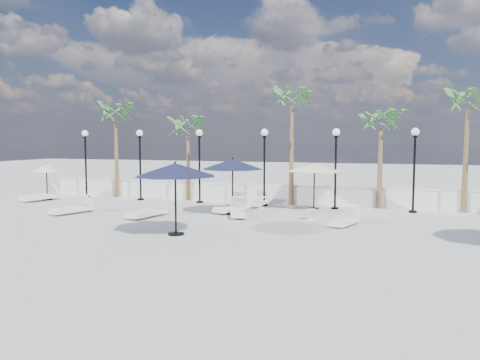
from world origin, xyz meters
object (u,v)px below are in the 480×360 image
(lounger_5, at_px, (238,211))
(parasol_navy_mid, at_px, (233,164))
(parasol_navy_left, at_px, (175,170))
(lounger_3, at_px, (259,202))
(lounger_1, at_px, (72,208))
(lounger_4, at_px, (232,207))
(parasol_cream_small, at_px, (46,168))
(lounger_2, at_px, (147,212))
(parasol_cream_sq_a, at_px, (314,164))
(lounger_6, at_px, (345,220))
(lounger_0, at_px, (40,196))

(lounger_5, distance_m, parasol_navy_mid, 2.15)
(lounger_5, distance_m, parasol_navy_left, 4.78)
(lounger_3, bearing_deg, lounger_1, -145.32)
(lounger_4, xyz_separation_m, parasol_navy_left, (-0.22, -5.32, 2.00))
(parasol_navy_mid, distance_m, parasol_cream_small, 11.43)
(lounger_2, xyz_separation_m, parasol_navy_left, (2.75, -2.88, 2.01))
(lounger_1, height_order, parasol_cream_sq_a, parasol_cream_sq_a)
(lounger_3, bearing_deg, lounger_5, -88.64)
(parasol_navy_left, height_order, parasol_cream_small, parasol_navy_left)
(lounger_2, xyz_separation_m, lounger_5, (3.61, 1.37, -0.01))
(lounger_2, relative_size, lounger_6, 1.12)
(lounger_5, relative_size, parasol_navy_left, 0.70)
(lounger_4, distance_m, lounger_5, 1.25)
(lounger_3, xyz_separation_m, lounger_4, (-0.62, -2.25, 0.04))
(lounger_3, distance_m, parasol_cream_sq_a, 3.36)
(lounger_0, distance_m, lounger_3, 11.91)
(parasol_cream_small, bearing_deg, lounger_1, -39.50)
(lounger_6, bearing_deg, lounger_3, 156.87)
(lounger_0, bearing_deg, parasol_navy_left, -15.27)
(lounger_6, relative_size, parasol_cream_sq_a, 0.40)
(lounger_2, relative_size, parasol_cream_sq_a, 0.45)
(parasol_cream_sq_a, distance_m, parasol_cream_small, 14.59)
(lounger_3, relative_size, parasol_navy_left, 0.61)
(lounger_2, xyz_separation_m, parasol_cream_sq_a, (6.34, 4.67, 1.89))
(lounger_4, xyz_separation_m, lounger_5, (0.64, -1.07, -0.02))
(parasol_navy_left, distance_m, parasol_cream_small, 12.70)
(lounger_0, height_order, lounger_6, lounger_0)
(lounger_2, bearing_deg, lounger_1, -166.00)
(parasol_cream_sq_a, relative_size, parasol_cream_small, 2.34)
(lounger_3, relative_size, parasol_navy_mid, 0.63)
(lounger_6, bearing_deg, parasol_cream_small, -171.96)
(parasol_navy_mid, xyz_separation_m, parasol_cream_small, (-11.33, 1.44, -0.49))
(lounger_0, height_order, lounger_4, lounger_0)
(lounger_5, bearing_deg, parasol_navy_mid, 102.96)
(lounger_2, xyz_separation_m, lounger_6, (8.20, 0.68, -0.03))
(lounger_5, xyz_separation_m, lounger_6, (4.59, -0.69, -0.02))
(parasol_navy_left, bearing_deg, lounger_4, 87.65)
(lounger_2, relative_size, lounger_5, 1.04)
(lounger_4, relative_size, parasol_navy_mid, 0.77)
(lounger_1, xyz_separation_m, lounger_3, (7.30, 4.86, -0.03))
(parasol_navy_left, xyz_separation_m, parasol_cream_small, (-10.95, 6.41, -0.54))
(lounger_4, distance_m, parasol_navy_mid, 1.99)
(lounger_6, distance_m, parasol_cream_sq_a, 4.80)
(lounger_6, bearing_deg, lounger_4, 179.29)
(lounger_0, distance_m, parasol_navy_left, 12.56)
(lounger_1, distance_m, lounger_2, 3.71)
(lounger_1, bearing_deg, lounger_0, 163.59)
(lounger_6, distance_m, parasol_cream_small, 16.71)
(lounger_0, xyz_separation_m, lounger_3, (11.78, 1.74, -0.05))
(lounger_0, relative_size, lounger_4, 1.04)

